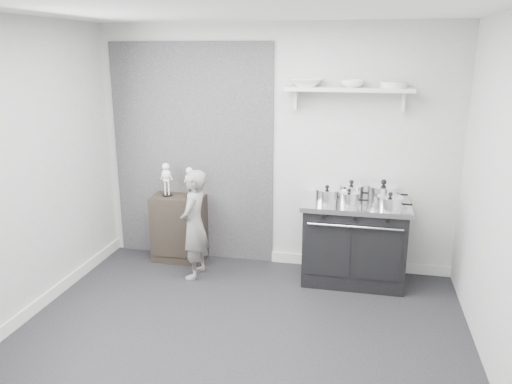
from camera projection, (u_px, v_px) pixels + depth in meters
ground at (234, 344)px, 4.23m from camera, size 4.00×4.00×0.00m
room_shell at (226, 151)px, 3.94m from camera, size 4.02×3.62×2.71m
wall_shelf at (349, 90)px, 5.10m from camera, size 1.30×0.26×0.24m
stove at (354, 241)px, 5.30m from camera, size 1.10×0.69×0.88m
side_cabinet at (179, 228)px, 5.85m from camera, size 0.60×0.35×0.78m
child at (194, 224)px, 5.36m from camera, size 0.31×0.45×1.20m
pot_front_left at (327, 196)px, 5.12m from camera, size 0.32×0.24×0.19m
pot_back_left at (351, 191)px, 5.28m from camera, size 0.36×0.27×0.21m
pot_back_right at (383, 193)px, 5.20m from camera, size 0.42×0.33×0.23m
pot_front_right at (390, 203)px, 4.94m from camera, size 0.34×0.26×0.17m
pot_front_center at (349, 198)px, 5.06m from camera, size 0.30×0.21×0.17m
skeleton_full at (166, 177)px, 5.71m from camera, size 0.13×0.08×0.45m
skeleton_torso at (190, 180)px, 5.66m from camera, size 0.11×0.07×0.40m
bowl_large at (306, 83)px, 5.16m from camera, size 0.33×0.33×0.08m
bowl_small at (352, 84)px, 5.06m from camera, size 0.24×0.24×0.07m
plate_stack at (394, 85)px, 4.98m from camera, size 0.26×0.26×0.06m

